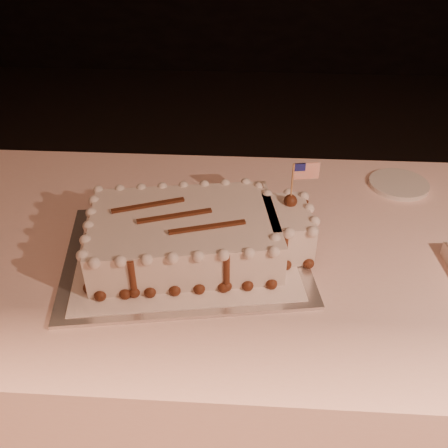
# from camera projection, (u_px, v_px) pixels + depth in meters

# --- Properties ---
(banquet_table) EXTENTS (2.40, 0.80, 0.75)m
(banquet_table) POSITION_uv_depth(u_px,v_px,m) (340.00, 363.00, 1.28)
(banquet_table) COLOR #FFD3C5
(banquet_table) RESTS_ON ground
(cake_board) EXTENTS (0.55, 0.44, 0.01)m
(cake_board) POSITION_uv_depth(u_px,v_px,m) (186.00, 254.00, 1.04)
(cake_board) COLOR silver
(cake_board) RESTS_ON banquet_table
(doily) EXTENTS (0.49, 0.40, 0.00)m
(doily) POSITION_uv_depth(u_px,v_px,m) (186.00, 252.00, 1.04)
(doily) COLOR white
(doily) RESTS_ON cake_board
(sheet_cake) EXTENTS (0.48, 0.32, 0.18)m
(sheet_cake) POSITION_uv_depth(u_px,v_px,m) (197.00, 234.00, 1.01)
(sheet_cake) COLOR silver
(sheet_cake) RESTS_ON doily
(side_plate) EXTENTS (0.15, 0.15, 0.01)m
(side_plate) POSITION_uv_depth(u_px,v_px,m) (399.00, 184.00, 1.27)
(side_plate) COLOR silver
(side_plate) RESTS_ON banquet_table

